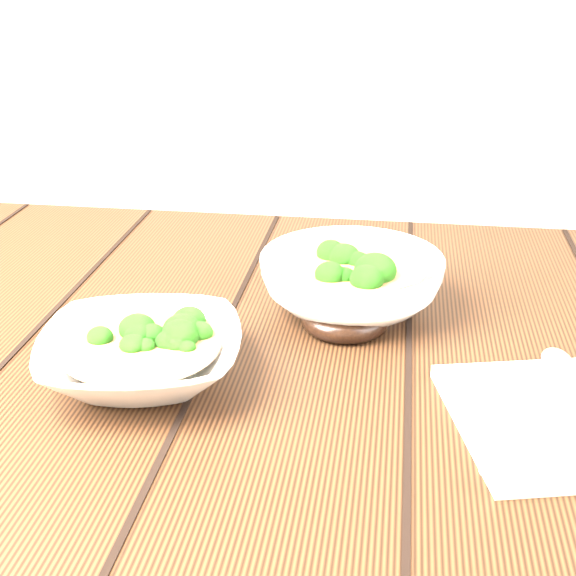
{
  "coord_description": "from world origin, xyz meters",
  "views": [
    {
      "loc": [
        0.16,
        -0.74,
        1.14
      ],
      "look_at": [
        0.05,
        0.02,
        0.8
      ],
      "focal_mm": 50.0,
      "sensor_mm": 36.0,
      "label": 1
    }
  ],
  "objects_px": {
    "soup_bowl_back": "(351,281)",
    "trivet": "(345,318)",
    "soup_bowl_front": "(141,354)",
    "table": "(241,432)"
  },
  "relations": [
    {
      "from": "soup_bowl_back",
      "to": "trivet",
      "type": "bearing_deg",
      "value": -92.67
    },
    {
      "from": "soup_bowl_front",
      "to": "soup_bowl_back",
      "type": "height_order",
      "value": "soup_bowl_back"
    },
    {
      "from": "table",
      "to": "trivet",
      "type": "relative_size",
      "value": 12.61
    },
    {
      "from": "table",
      "to": "trivet",
      "type": "xyz_separation_m",
      "value": [
        0.11,
        0.04,
        0.13
      ]
    },
    {
      "from": "soup_bowl_front",
      "to": "table",
      "type": "bearing_deg",
      "value": 52.29
    },
    {
      "from": "table",
      "to": "soup_bowl_back",
      "type": "distance_m",
      "value": 0.21
    },
    {
      "from": "table",
      "to": "soup_bowl_back",
      "type": "xyz_separation_m",
      "value": [
        0.11,
        0.09,
        0.15
      ]
    },
    {
      "from": "trivet",
      "to": "table",
      "type": "bearing_deg",
      "value": -160.79
    },
    {
      "from": "table",
      "to": "soup_bowl_front",
      "type": "xyz_separation_m",
      "value": [
        -0.07,
        -0.1,
        0.15
      ]
    },
    {
      "from": "soup_bowl_front",
      "to": "trivet",
      "type": "xyz_separation_m",
      "value": [
        0.18,
        0.13,
        -0.01
      ]
    }
  ]
}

